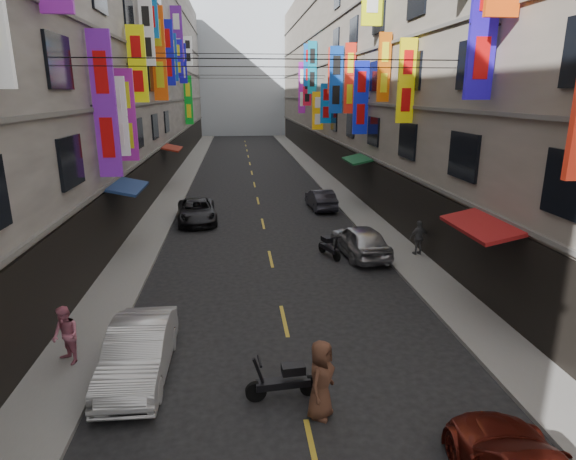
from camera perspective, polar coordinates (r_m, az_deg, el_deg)
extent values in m
cube|color=slate|center=(38.88, -12.91, 5.17)|extent=(2.00, 90.00, 0.12)
cube|color=slate|center=(39.30, 4.81, 5.63)|extent=(2.00, 90.00, 0.12)
cube|color=#9C968E|center=(39.51, -22.94, 18.31)|extent=(10.00, 90.00, 19.00)
cube|color=black|center=(38.77, -14.44, 7.21)|extent=(0.12, 85.50, 3.00)
cube|color=#66635E|center=(38.57, -14.60, 9.70)|extent=(0.16, 90.00, 0.14)
cube|color=#66635E|center=(38.38, -14.94, 14.45)|extent=(0.16, 90.00, 0.14)
cube|color=#66635E|center=(38.46, -15.30, 19.21)|extent=(0.16, 90.00, 0.14)
cube|color=#66635E|center=(38.81, -15.67, 23.91)|extent=(0.16, 90.00, 0.14)
cube|color=gray|center=(40.33, 14.03, 18.97)|extent=(10.00, 90.00, 19.00)
cube|color=black|center=(39.26, 6.24, 7.71)|extent=(0.12, 85.50, 3.00)
cube|color=#66635E|center=(39.06, 6.30, 10.18)|extent=(0.16, 90.00, 0.14)
cube|color=#66635E|center=(38.88, 6.44, 14.88)|extent=(0.16, 90.00, 0.14)
cube|color=#66635E|center=(38.96, 6.60, 19.59)|extent=(0.16, 90.00, 0.14)
cube|color=#66635E|center=(39.30, 6.76, 24.25)|extent=(0.16, 90.00, 0.14)
cube|color=#B2BCC7|center=(88.07, -5.51, 18.42)|extent=(18.00, 8.00, 22.00)
cube|color=#2110BC|center=(17.49, 22.19, 21.64)|extent=(0.88, 0.18, 4.57)
cylinder|color=black|center=(17.51, 22.34, 21.62)|extent=(0.98, 0.08, 0.08)
cube|color=#681DA0|center=(20.78, -20.89, 13.61)|extent=(0.89, 0.18, 5.62)
cylinder|color=black|center=(20.80, -21.02, 13.60)|extent=(0.99, 0.08, 0.08)
cube|color=silver|center=(22.64, -19.60, 12.53)|extent=(0.87, 0.18, 3.37)
cylinder|color=black|center=(22.65, -19.72, 12.52)|extent=(0.97, 0.08, 0.08)
cube|color=yellow|center=(23.78, 13.85, 16.74)|extent=(0.78, 0.18, 3.75)
cylinder|color=black|center=(23.79, 13.97, 16.73)|extent=(0.88, 0.08, 0.08)
cube|color=#8F1A86|center=(24.76, -18.53, 12.74)|extent=(0.81, 0.18, 4.28)
cylinder|color=black|center=(24.77, -18.64, 12.73)|extent=(0.91, 0.08, 0.08)
cube|color=#C3510A|center=(27.42, 11.31, 18.35)|extent=(0.66, 0.18, 3.52)
cylinder|color=black|center=(27.43, 11.42, 18.34)|extent=(0.76, 0.08, 0.08)
cube|color=#E3E60C|center=(28.03, -17.41, 18.23)|extent=(0.93, 0.18, 3.90)
cylinder|color=black|center=(28.04, -17.52, 18.22)|extent=(1.03, 0.08, 0.08)
cube|color=#101CBE|center=(31.33, 8.63, 15.20)|extent=(0.92, 0.18, 4.40)
cylinder|color=black|center=(31.34, 8.72, 15.20)|extent=(1.02, 0.08, 0.08)
cube|color=silver|center=(32.40, -16.38, 21.60)|extent=(0.79, 0.18, 3.92)
cylinder|color=black|center=(32.41, -16.47, 21.59)|extent=(0.89, 0.08, 0.08)
cube|color=#0D5A9F|center=(34.60, -16.03, 24.73)|extent=(0.83, 0.18, 4.48)
cylinder|color=black|center=(34.61, -16.12, 24.72)|extent=(0.93, 0.08, 0.08)
cube|color=red|center=(34.86, 7.33, 17.36)|extent=(0.73, 0.18, 4.64)
cylinder|color=black|center=(34.87, 7.42, 17.36)|extent=(0.83, 0.08, 0.08)
cube|color=#DE4A0C|center=(35.94, -15.07, 19.49)|extent=(0.94, 0.18, 6.12)
cylinder|color=black|center=(35.95, -15.16, 19.49)|extent=(1.04, 0.08, 0.08)
cube|color=#0E3EA8|center=(38.65, 5.72, 17.25)|extent=(1.02, 0.18, 4.92)
cylinder|color=black|center=(38.66, 5.80, 17.25)|extent=(1.12, 0.08, 0.08)
cube|color=#0F11B0|center=(40.53, -14.08, 19.68)|extent=(0.98, 0.18, 4.81)
cylinder|color=black|center=(40.53, -14.16, 19.68)|extent=(1.08, 0.08, 0.08)
cube|color=red|center=(41.21, 5.26, 18.29)|extent=(0.67, 0.18, 3.59)
cylinder|color=black|center=(41.22, 5.33, 18.29)|extent=(0.77, 0.08, 0.08)
cube|color=#0E5BAD|center=(42.84, 4.52, 14.73)|extent=(0.95, 0.18, 3.32)
cylinder|color=black|center=(42.85, 4.59, 14.73)|extent=(1.05, 0.08, 0.08)
cube|color=#0D3DA2|center=(44.21, -13.54, 19.27)|extent=(0.81, 0.18, 3.82)
cylinder|color=black|center=(44.22, -13.60, 19.26)|extent=(0.91, 0.08, 0.08)
cube|color=#1B10BB|center=(46.69, -13.01, 19.15)|extent=(1.03, 0.18, 3.28)
cylinder|color=black|center=(46.69, -13.07, 19.15)|extent=(1.13, 0.08, 0.08)
cube|color=orange|center=(46.70, 3.54, 13.92)|extent=(1.04, 0.18, 3.47)
cylinder|color=black|center=(46.71, 3.60, 13.92)|extent=(1.14, 0.08, 0.08)
cube|color=#571886|center=(48.06, -13.01, 21.69)|extent=(1.02, 0.18, 4.74)
cylinder|color=black|center=(48.07, -13.08, 21.68)|extent=(1.12, 0.08, 0.08)
cube|color=#0D7A9D|center=(50.90, 2.89, 18.66)|extent=(0.88, 0.18, 5.03)
cylinder|color=black|center=(50.91, 2.95, 18.65)|extent=(0.98, 0.08, 0.08)
cube|color=#120EA3|center=(52.74, -12.37, 18.72)|extent=(0.78, 0.18, 3.86)
cylinder|color=black|center=(52.74, -12.42, 18.72)|extent=(0.88, 0.08, 0.08)
cube|color=blue|center=(52.96, 2.44, 18.93)|extent=(1.03, 0.18, 4.20)
cylinder|color=black|center=(52.97, 2.50, 18.93)|extent=(1.13, 0.08, 0.08)
cube|color=red|center=(54.22, 2.27, 16.10)|extent=(0.89, 0.18, 2.98)
cylinder|color=black|center=(54.22, 2.32, 16.10)|extent=(0.99, 0.08, 0.08)
cube|color=#0C881F|center=(56.10, -11.72, 14.82)|extent=(0.89, 0.18, 5.21)
cylinder|color=black|center=(56.10, -11.77, 14.81)|extent=(0.99, 0.08, 0.08)
cube|color=white|center=(58.71, -11.77, 20.06)|extent=(0.94, 0.18, 3.09)
cylinder|color=black|center=(58.71, -11.82, 20.06)|extent=(1.04, 0.08, 0.08)
cube|color=#901A93|center=(58.64, 1.65, 16.48)|extent=(0.81, 0.18, 5.75)
cylinder|color=black|center=(58.65, 1.70, 16.48)|extent=(0.91, 0.08, 0.08)
cube|color=maroon|center=(16.44, 21.94, 0.54)|extent=(1.39, 3.20, 0.41)
cube|color=navy|center=(22.87, -18.52, 4.93)|extent=(1.39, 3.20, 0.41)
cube|color=#16532C|center=(31.20, 8.26, 8.32)|extent=(1.39, 3.20, 0.41)
cube|color=maroon|center=(38.50, -13.63, 9.46)|extent=(1.39, 3.20, 0.41)
cylinder|color=black|center=(18.06, -1.85, 19.61)|extent=(14.00, 0.04, 0.04)
cylinder|color=black|center=(32.09, -3.89, 20.11)|extent=(14.00, 0.04, 0.04)
cylinder|color=black|center=(46.02, -4.63, 17.81)|extent=(14.00, 0.04, 0.04)
cube|color=gold|center=(10.71, 3.07, -25.09)|extent=(0.12, 2.20, 0.01)
cube|color=gold|center=(15.70, -0.45, -10.68)|extent=(0.12, 2.20, 0.01)
cube|color=gold|center=(21.21, -2.06, -3.44)|extent=(0.12, 2.20, 0.01)
cube|color=gold|center=(26.94, -2.99, 0.77)|extent=(0.12, 2.20, 0.01)
cube|color=gold|center=(32.76, -3.58, 3.49)|extent=(0.12, 2.20, 0.01)
cube|color=gold|center=(38.64, -4.00, 5.39)|extent=(0.12, 2.20, 0.01)
cube|color=gold|center=(44.55, -4.31, 6.78)|extent=(0.12, 2.20, 0.01)
cube|color=gold|center=(50.48, -4.55, 7.85)|extent=(0.12, 2.20, 0.01)
cube|color=gold|center=(56.43, -4.74, 8.70)|extent=(0.12, 2.20, 0.01)
cube|color=gold|center=(62.38, -4.89, 9.38)|extent=(0.12, 2.20, 0.01)
cube|color=gold|center=(68.35, -5.02, 9.94)|extent=(0.12, 2.20, 0.01)
cube|color=gold|center=(74.32, -5.12, 10.41)|extent=(0.12, 2.20, 0.01)
cylinder|color=black|center=(11.99, -3.83, -18.56)|extent=(0.51, 0.16, 0.50)
cylinder|color=black|center=(12.18, 2.56, -17.93)|extent=(0.51, 0.16, 0.50)
cube|color=black|center=(11.98, -0.60, -17.68)|extent=(1.32, 0.41, 0.18)
cube|color=black|center=(11.83, 0.63, -16.14)|extent=(0.57, 0.36, 0.22)
cylinder|color=black|center=(11.75, -3.36, -16.71)|extent=(0.36, 0.11, 0.88)
cylinder|color=black|center=(11.57, -3.39, -15.25)|extent=(0.10, 0.50, 0.06)
cylinder|color=black|center=(20.96, 5.78, -3.05)|extent=(0.27, 0.51, 0.50)
cylinder|color=black|center=(22.03, 4.08, -2.06)|extent=(0.27, 0.51, 0.50)
cube|color=black|center=(21.44, 4.91, -2.17)|extent=(0.70, 1.33, 0.18)
cube|color=black|center=(21.54, 4.61, -1.09)|extent=(0.48, 0.62, 0.22)
cylinder|color=black|center=(20.90, 5.67, -1.81)|extent=(0.19, 0.36, 0.88)
cylinder|color=black|center=(20.79, 5.70, -0.89)|extent=(0.49, 0.22, 0.06)
imported|color=silver|center=(13.19, -17.29, -13.60)|extent=(1.50, 4.20, 1.38)
imported|color=black|center=(27.58, -10.76, 2.20)|extent=(2.54, 4.73, 1.26)
imported|color=#AAAAAF|center=(21.66, 8.53, -1.22)|extent=(2.18, 4.38, 1.43)
imported|color=#28272E|center=(30.30, 3.89, 3.67)|extent=(1.55, 3.87, 1.25)
imported|color=#CA6B82|center=(14.15, -24.85, -11.28)|extent=(0.92, 0.92, 1.59)
imported|color=#515153|center=(21.99, 15.24, -0.87)|extent=(0.98, 0.67, 1.55)
imported|color=#523021|center=(11.18, 3.92, -17.25)|extent=(1.00, 1.09, 1.84)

